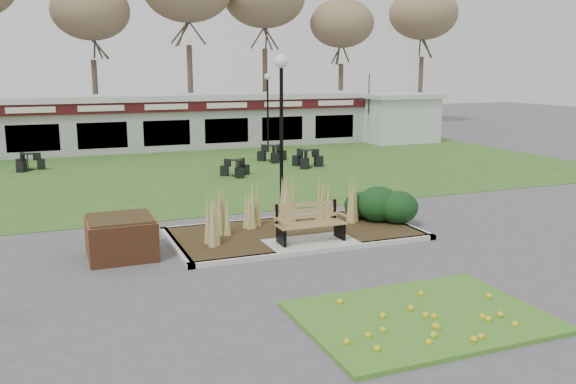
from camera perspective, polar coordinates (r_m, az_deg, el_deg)
name	(u,v)px	position (r m, az deg, el deg)	size (l,w,h in m)	color
ground	(313,248)	(14.85, 2.39, -5.26)	(100.00, 100.00, 0.00)	#515154
lawn	(197,171)	(25.99, -8.50, 1.93)	(34.00, 16.00, 0.02)	#2B611E
flower_bed	(422,315)	(11.04, 12.39, -11.21)	(4.20, 3.00, 0.16)	#407722
planting_bed	(336,216)	(16.46, 4.53, -2.29)	(6.75, 3.40, 1.27)	#2F2012
park_bench	(309,222)	(14.91, 2.01, -2.84)	(1.70, 0.66, 0.93)	olive
brick_planter	(121,237)	(14.54, -15.36, -4.09)	(1.50, 1.50, 0.95)	brown
food_pavilion	(161,121)	(33.56, -11.76, 6.48)	(24.60, 3.40, 2.90)	#969698
service_hut	(398,117)	(36.62, 10.26, 6.90)	(4.40, 3.40, 2.83)	silver
tree_backdrop	(134,3)	(41.58, -14.22, 16.81)	(47.24, 5.24, 10.36)	#47382B
lamp_post_mid_right	(281,100)	(17.56, -0.63, 8.63)	(0.39, 0.39, 4.67)	black
lamp_post_far_right	(268,95)	(31.48, -1.92, 9.06)	(0.33, 0.33, 4.03)	black
bistro_set_a	(236,171)	(24.59, -4.87, 2.01)	(1.25, 1.10, 0.66)	black
bistro_set_b	(28,165)	(28.20, -23.16, 2.38)	(1.18, 1.34, 0.71)	black
bistro_set_c	(307,161)	(26.78, 1.77, 2.89)	(1.27, 1.42, 0.75)	black
bistro_set_d	(273,156)	(28.41, -1.44, 3.39)	(1.40, 1.33, 0.75)	black
patio_umbrella	(368,112)	(35.43, 7.53, 7.40)	(2.77, 2.80, 2.84)	black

